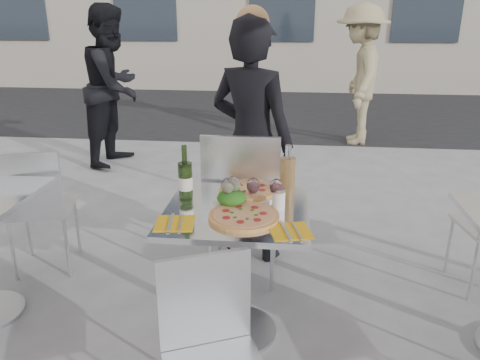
# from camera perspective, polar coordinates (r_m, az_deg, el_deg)

# --- Properties ---
(ground) EXTENTS (80.00, 80.00, 0.00)m
(ground) POSITION_cam_1_polar(r_m,az_deg,el_deg) (2.75, -0.35, -18.03)
(ground) COLOR slate
(street_asphalt) EXTENTS (24.00, 5.00, 0.00)m
(street_asphalt) POSITION_cam_1_polar(r_m,az_deg,el_deg) (8.83, 4.49, 8.64)
(street_asphalt) COLOR black
(street_asphalt) RESTS_ON ground
(main_table) EXTENTS (0.72, 0.72, 0.75)m
(main_table) POSITION_cam_1_polar(r_m,az_deg,el_deg) (2.46, -0.38, -8.02)
(main_table) COLOR #B7BABF
(main_table) RESTS_ON ground
(chair_far) EXTENTS (0.47, 0.48, 1.02)m
(chair_far) POSITION_cam_1_polar(r_m,az_deg,el_deg) (2.91, 0.28, -2.01)
(chair_far) COLOR silver
(chair_far) RESTS_ON ground
(chair_near) EXTENTS (0.49, 0.50, 0.82)m
(chair_near) POSITION_cam_1_polar(r_m,az_deg,el_deg) (1.90, -3.47, -19.33)
(chair_near) COLOR silver
(chair_near) RESTS_ON ground
(side_chair_lfar) EXTENTS (0.49, 0.50, 0.89)m
(side_chair_lfar) POSITION_cam_1_polar(r_m,az_deg,el_deg) (3.33, -23.58, -2.41)
(side_chair_lfar) COLOR silver
(side_chair_lfar) RESTS_ON ground
(woman_diner) EXTENTS (0.72, 0.62, 1.68)m
(woman_diner) POSITION_cam_1_polar(r_m,az_deg,el_deg) (3.23, 1.41, 4.61)
(woman_diner) COLOR black
(woman_diner) RESTS_ON ground
(pedestrian_a) EXTENTS (0.80, 0.96, 1.79)m
(pedestrian_a) POSITION_cam_1_polar(r_m,az_deg,el_deg) (5.61, -15.13, 10.95)
(pedestrian_a) COLOR black
(pedestrian_a) RESTS_ON ground
(pedestrian_b) EXTENTS (0.74, 1.21, 1.81)m
(pedestrian_b) POSITION_cam_1_polar(r_m,az_deg,el_deg) (6.51, 14.33, 12.24)
(pedestrian_b) COLOR #9B8C64
(pedestrian_b) RESTS_ON ground
(pizza_near) EXTENTS (0.34, 0.34, 0.02)m
(pizza_near) POSITION_cam_1_polar(r_m,az_deg,el_deg) (2.26, 0.47, -4.41)
(pizza_near) COLOR #E9A35A
(pizza_near) RESTS_ON main_table
(pizza_far) EXTENTS (0.35, 0.35, 0.03)m
(pizza_far) POSITION_cam_1_polar(r_m,az_deg,el_deg) (2.55, 0.96, -1.32)
(pizza_far) COLOR white
(pizza_far) RESTS_ON main_table
(salad_plate) EXTENTS (0.22, 0.22, 0.09)m
(salad_plate) POSITION_cam_1_polar(r_m,az_deg,el_deg) (2.38, -1.01, -2.37)
(salad_plate) COLOR white
(salad_plate) RESTS_ON main_table
(wine_bottle) EXTENTS (0.07, 0.07, 0.29)m
(wine_bottle) POSITION_cam_1_polar(r_m,az_deg,el_deg) (2.46, -6.68, 0.15)
(wine_bottle) COLOR #32501E
(wine_bottle) RESTS_ON main_table
(carafe) EXTENTS (0.08, 0.08, 0.29)m
(carafe) POSITION_cam_1_polar(r_m,az_deg,el_deg) (2.48, 5.82, 0.43)
(carafe) COLOR tan
(carafe) RESTS_ON main_table
(sugar_shaker) EXTENTS (0.06, 0.06, 0.11)m
(sugar_shaker) POSITION_cam_1_polar(r_m,az_deg,el_deg) (2.35, 4.75, -2.30)
(sugar_shaker) COLOR white
(sugar_shaker) RESTS_ON main_table
(wineglass_white_a) EXTENTS (0.07, 0.07, 0.16)m
(wineglass_white_a) POSITION_cam_1_polar(r_m,az_deg,el_deg) (2.34, -1.55, -0.86)
(wineglass_white_a) COLOR white
(wineglass_white_a) RESTS_ON main_table
(wineglass_white_b) EXTENTS (0.07, 0.07, 0.16)m
(wineglass_white_b) POSITION_cam_1_polar(r_m,az_deg,el_deg) (2.37, -0.79, -0.59)
(wineglass_white_b) COLOR white
(wineglass_white_b) RESTS_ON main_table
(wineglass_red_a) EXTENTS (0.07, 0.07, 0.16)m
(wineglass_red_a) POSITION_cam_1_polar(r_m,az_deg,el_deg) (2.35, 1.63, -0.82)
(wineglass_red_a) COLOR white
(wineglass_red_a) RESTS_ON main_table
(wineglass_red_b) EXTENTS (0.07, 0.07, 0.16)m
(wineglass_red_b) POSITION_cam_1_polar(r_m,az_deg,el_deg) (2.34, 4.46, -0.96)
(wineglass_red_b) COLOR white
(wineglass_red_b) RESTS_ON main_table
(napkin_left) EXTENTS (0.20, 0.20, 0.01)m
(napkin_left) POSITION_cam_1_polar(r_m,az_deg,el_deg) (2.22, -7.97, -5.20)
(napkin_left) COLOR gold
(napkin_left) RESTS_ON main_table
(napkin_right) EXTENTS (0.22, 0.22, 0.01)m
(napkin_right) POSITION_cam_1_polar(r_m,az_deg,el_deg) (2.14, 6.13, -6.19)
(napkin_right) COLOR gold
(napkin_right) RESTS_ON main_table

